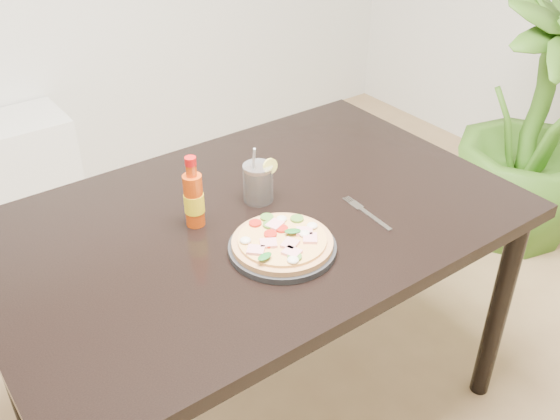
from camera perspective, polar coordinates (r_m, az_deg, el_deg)
dining_table at (r=1.71m, az=-2.38°, el=-2.81°), size 1.40×0.90×0.75m
plate at (r=1.53m, az=0.21°, el=-3.48°), size 0.27×0.27×0.02m
pizza at (r=1.51m, az=0.22°, el=-2.87°), size 0.25×0.25×0.03m
hot_sauce_bottle at (r=1.60m, az=-7.89°, el=1.05°), size 0.06×0.06×0.20m
cola_cup at (r=1.70m, az=-2.01°, el=2.44°), size 0.09×0.08×0.17m
fork at (r=1.68m, az=7.83°, el=-0.21°), size 0.03×0.19×0.00m
houseplant at (r=2.84m, az=22.33°, el=7.27°), size 0.75×0.75×1.09m
plant_pot at (r=3.03m, az=20.62°, el=-0.11°), size 0.28×0.28×0.22m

